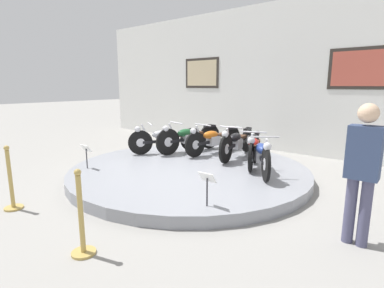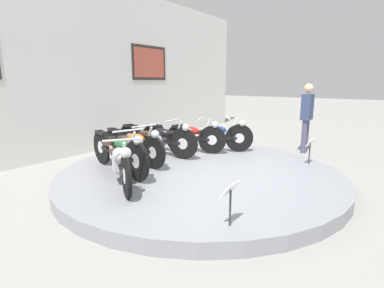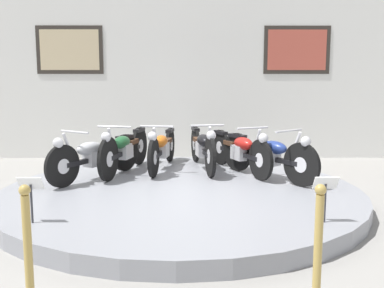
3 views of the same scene
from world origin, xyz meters
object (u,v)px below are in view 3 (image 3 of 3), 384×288
at_px(info_placard_front_centre, 326,189).
at_px(motorcycle_orange, 162,147).
at_px(info_placard_front_left, 31,190).
at_px(motorcycle_silver, 94,155).
at_px(motorcycle_green, 124,148).
at_px(stanchion_post_right_of_entry, 317,278).
at_px(stanchion_post_left_of_entry, 30,278).
at_px(motorcycle_red, 240,149).
at_px(motorcycle_blue, 269,154).
at_px(motorcycle_black, 203,146).

bearing_deg(info_placard_front_centre, motorcycle_orange, 123.97).
bearing_deg(info_placard_front_left, motorcycle_silver, 83.63).
bearing_deg(motorcycle_green, stanchion_post_right_of_entry, -65.11).
distance_m(stanchion_post_left_of_entry, stanchion_post_right_of_entry, 2.03).
xyz_separation_m(info_placard_front_centre, stanchion_post_right_of_entry, (-0.55, -1.65, -0.22)).
distance_m(motorcycle_orange, info_placard_front_centre, 3.43).
bearing_deg(motorcycle_red, stanchion_post_left_of_entry, -114.97).
relative_size(motorcycle_silver, info_placard_front_centre, 3.29).
bearing_deg(info_placard_front_left, stanchion_post_left_of_entry, -71.48).
relative_size(motorcycle_orange, stanchion_post_right_of_entry, 1.91).
bearing_deg(motorcycle_blue, motorcycle_orange, 156.26).
bearing_deg(stanchion_post_left_of_entry, motorcycle_silver, 94.86).
height_order(info_placard_front_left, stanchion_post_left_of_entry, stanchion_post_left_of_entry).
height_order(motorcycle_black, stanchion_post_right_of_entry, stanchion_post_right_of_entry).
bearing_deg(info_placard_front_left, motorcycle_orange, 66.68).
distance_m(motorcycle_orange, stanchion_post_left_of_entry, 4.55).
xyz_separation_m(motorcycle_red, info_placard_front_centre, (0.62, -2.57, -0.01)).
xyz_separation_m(motorcycle_red, motorcycle_blue, (0.39, -0.47, 0.01)).
height_order(motorcycle_red, motorcycle_blue, motorcycle_blue).
bearing_deg(stanchion_post_right_of_entry, motorcycle_black, 98.50).
height_order(motorcycle_blue, info_placard_front_centre, motorcycle_blue).
xyz_separation_m(motorcycle_silver, motorcycle_green, (0.39, 0.48, 0.02)).
height_order(motorcycle_silver, info_placard_front_centre, motorcycle_silver).
distance_m(motorcycle_silver, motorcycle_black, 1.84).
bearing_deg(motorcycle_blue, info_placard_front_left, -144.14).
xyz_separation_m(motorcycle_orange, motorcycle_blue, (1.68, -0.74, 0.01)).
height_order(motorcycle_silver, motorcycle_red, motorcycle_red).
distance_m(motorcycle_black, info_placard_front_left, 3.43).
xyz_separation_m(motorcycle_orange, motorcycle_red, (1.30, -0.27, 0.00)).
relative_size(motorcycle_black, stanchion_post_left_of_entry, 1.94).
xyz_separation_m(motorcycle_silver, stanchion_post_right_of_entry, (2.35, -3.75, -0.23)).
xyz_separation_m(motorcycle_green, info_placard_front_centre, (2.52, -2.57, -0.03)).
xyz_separation_m(motorcycle_silver, motorcycle_blue, (2.67, 0.00, 0.01)).
relative_size(motorcycle_black, motorcycle_red, 1.08).
height_order(info_placard_front_left, info_placard_front_centre, same).
height_order(motorcycle_orange, motorcycle_red, motorcycle_red).
bearing_deg(motorcycle_black, motorcycle_blue, -36.78).
height_order(motorcycle_orange, stanchion_post_right_of_entry, stanchion_post_right_of_entry).
relative_size(motorcycle_blue, stanchion_post_right_of_entry, 1.59).
distance_m(info_placard_front_left, info_placard_front_centre, 3.14).
height_order(info_placard_front_centre, stanchion_post_left_of_entry, stanchion_post_left_of_entry).
bearing_deg(info_placard_front_left, info_placard_front_centre, 0.00).
xyz_separation_m(motorcycle_green, stanchion_post_right_of_entry, (1.96, -4.23, -0.25)).
relative_size(stanchion_post_left_of_entry, stanchion_post_right_of_entry, 1.00).
distance_m(motorcycle_red, info_placard_front_centre, 2.65).
relative_size(info_placard_front_left, stanchion_post_left_of_entry, 0.50).
bearing_deg(info_placard_front_centre, motorcycle_green, 134.33).
height_order(motorcycle_silver, motorcycle_blue, motorcycle_blue).
distance_m(info_placard_front_centre, stanchion_post_right_of_entry, 1.76).
relative_size(motorcycle_silver, motorcycle_orange, 0.86).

